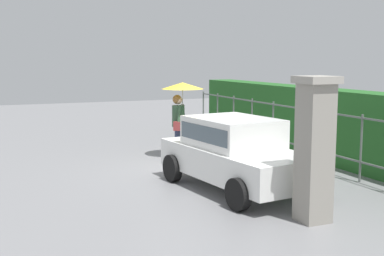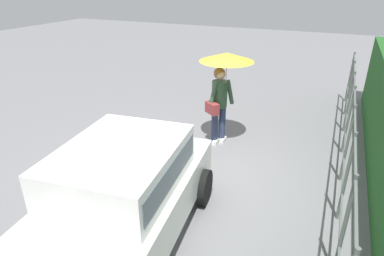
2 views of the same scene
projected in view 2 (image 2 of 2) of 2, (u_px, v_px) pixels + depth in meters
The scene contains 4 objects.
ground_plane at pixel (190, 176), 6.33m from camera, with size 40.00×40.00×0.00m, color slate.
car at pixel (120, 194), 4.47m from camera, with size 3.89×2.22×1.48m.
pedestrian at pixel (223, 76), 7.00m from camera, with size 1.14×1.14×2.06m.
fence_section at pixel (348, 156), 5.39m from camera, with size 10.71×0.05×1.50m.
Camera 2 is at (4.89, 2.23, 3.47)m, focal length 31.01 mm.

